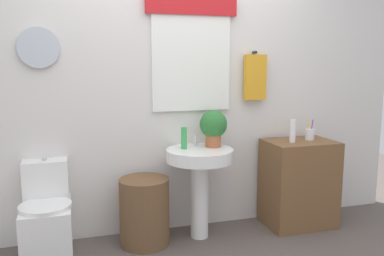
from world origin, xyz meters
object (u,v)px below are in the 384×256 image
(toothbrush_cup, at_px, (310,134))
(toilet, at_px, (47,219))
(wooden_cabinet, at_px, (299,183))
(potted_plant, at_px, (213,126))
(laundry_hamper, at_px, (144,212))
(soap_bottle, at_px, (184,138))
(pedestal_sink, at_px, (200,170))
(lotion_bottle, at_px, (293,131))

(toothbrush_cup, bearing_deg, toilet, 179.72)
(wooden_cabinet, height_order, potted_plant, potted_plant)
(laundry_hamper, height_order, potted_plant, potted_plant)
(soap_bottle, relative_size, potted_plant, 0.59)
(toilet, distance_m, potted_plant, 1.51)
(laundry_hamper, relative_size, wooden_cabinet, 0.70)
(toothbrush_cup, bearing_deg, laundry_hamper, -179.25)
(pedestal_sink, relative_size, potted_plant, 2.45)
(soap_bottle, relative_size, toothbrush_cup, 0.99)
(potted_plant, bearing_deg, soap_bottle, -177.80)
(toilet, bearing_deg, pedestal_sink, -1.45)
(wooden_cabinet, height_order, lotion_bottle, lotion_bottle)
(toilet, distance_m, soap_bottle, 1.24)
(soap_bottle, bearing_deg, wooden_cabinet, -2.69)
(toilet, bearing_deg, soap_bottle, 1.00)
(laundry_hamper, distance_m, potted_plant, 0.90)
(wooden_cabinet, distance_m, lotion_bottle, 0.50)
(wooden_cabinet, xyz_separation_m, toothbrush_cup, (0.11, 0.02, 0.44))
(pedestal_sink, xyz_separation_m, toothbrush_cup, (1.05, 0.02, 0.24))
(pedestal_sink, bearing_deg, toilet, 178.55)
(toilet, xyz_separation_m, potted_plant, (1.36, 0.03, 0.66))
(potted_plant, xyz_separation_m, lotion_bottle, (0.70, -0.10, -0.06))
(laundry_hamper, height_order, wooden_cabinet, wooden_cabinet)
(toilet, height_order, pedestal_sink, pedestal_sink)
(laundry_hamper, bearing_deg, wooden_cabinet, 0.00)
(toothbrush_cup, bearing_deg, pedestal_sink, -178.91)
(soap_bottle, bearing_deg, pedestal_sink, -22.62)
(soap_bottle, xyz_separation_m, lotion_bottle, (0.96, -0.09, 0.02))
(toilet, height_order, soap_bottle, soap_bottle)
(toilet, relative_size, potted_plant, 2.36)
(toilet, relative_size, lotion_bottle, 3.67)
(lotion_bottle, bearing_deg, pedestal_sink, 177.27)
(toothbrush_cup, bearing_deg, potted_plant, 177.48)
(potted_plant, height_order, toothbrush_cup, potted_plant)
(lotion_bottle, bearing_deg, laundry_hamper, 178.25)
(laundry_hamper, distance_m, lotion_bottle, 1.44)
(potted_plant, bearing_deg, lotion_bottle, -8.14)
(potted_plant, distance_m, toothbrush_cup, 0.92)
(potted_plant, bearing_deg, wooden_cabinet, -4.26)
(pedestal_sink, bearing_deg, laundry_hamper, 180.00)
(toilet, xyz_separation_m, soap_bottle, (1.10, 0.02, 0.57))
(laundry_hamper, relative_size, toothbrush_cup, 2.97)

